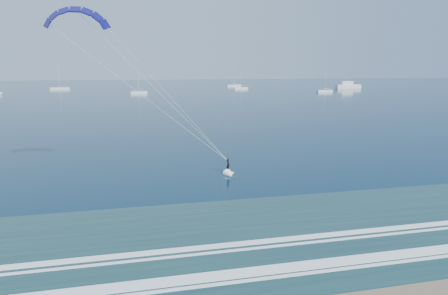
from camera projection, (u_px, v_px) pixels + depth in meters
The scene contains 7 objects.
kitesurfer_rig at pixel (158, 92), 42.30m from camera, with size 20.66×4.98×19.12m.
motor_yacht at pixel (348, 86), 252.37m from camera, with size 16.17×4.31×6.53m.
sailboat_2 at pixel (60, 88), 238.63m from camera, with size 10.57×2.40×14.00m.
sailboat_3 at pixel (139, 92), 197.28m from camera, with size 7.75×2.40×10.89m.
sailboat_4 at pixel (234, 85), 279.67m from camera, with size 9.65×2.40×12.99m.
sailboat_5 at pixel (241, 88), 241.82m from camera, with size 8.26×2.40×11.33m.
sailboat_6 at pixel (325, 91), 210.16m from camera, with size 8.18×2.40×11.16m.
Camera 1 is at (-7.12, -15.90, 12.20)m, focal length 32.00 mm.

